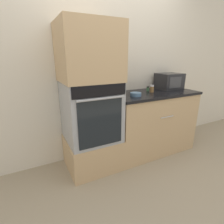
% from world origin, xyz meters
% --- Properties ---
extents(ground_plane, '(12.00, 12.00, 0.00)m').
position_xyz_m(ground_plane, '(0.00, 0.00, 0.00)').
color(ground_plane, gray).
extents(wall_back, '(8.00, 0.05, 2.50)m').
position_xyz_m(wall_back, '(0.00, 0.63, 1.25)').
color(wall_back, beige).
rests_on(wall_back, ground_plane).
extents(oven_cabinet_base, '(0.65, 0.60, 0.40)m').
position_xyz_m(oven_cabinet_base, '(-0.33, 0.30, 0.20)').
color(oven_cabinet_base, tan).
rests_on(oven_cabinet_base, ground_plane).
extents(wall_oven, '(0.63, 0.64, 0.73)m').
position_xyz_m(wall_oven, '(-0.33, 0.30, 0.77)').
color(wall_oven, '#9EA0A5').
rests_on(wall_oven, oven_cabinet_base).
extents(oven_cabinet_upper, '(0.65, 0.60, 0.64)m').
position_xyz_m(oven_cabinet_upper, '(-0.33, 0.30, 1.45)').
color(oven_cabinet_upper, tan).
rests_on(oven_cabinet_upper, wall_oven).
extents(counter_unit, '(1.29, 0.63, 0.92)m').
position_xyz_m(counter_unit, '(0.64, 0.30, 0.46)').
color(counter_unit, tan).
rests_on(counter_unit, ground_plane).
extents(microwave, '(0.37, 0.31, 0.24)m').
position_xyz_m(microwave, '(1.03, 0.41, 1.04)').
color(microwave, '#232326').
rests_on(microwave, counter_unit).
extents(knife_block, '(0.10, 0.11, 0.23)m').
position_xyz_m(knife_block, '(0.17, 0.45, 1.01)').
color(knife_block, brown).
rests_on(knife_block, counter_unit).
extents(bowl, '(0.15, 0.15, 0.05)m').
position_xyz_m(bowl, '(0.26, 0.20, 0.94)').
color(bowl, '#517599').
rests_on(bowl, counter_unit).
extents(condiment_jar_near, '(0.06, 0.06, 0.10)m').
position_xyz_m(condiment_jar_near, '(0.61, 0.31, 0.97)').
color(condiment_jar_near, brown).
rests_on(condiment_jar_near, counter_unit).
extents(condiment_jar_mid, '(0.05, 0.05, 0.06)m').
position_xyz_m(condiment_jar_mid, '(0.06, 0.33, 0.95)').
color(condiment_jar_mid, silver).
rests_on(condiment_jar_mid, counter_unit).
extents(condiment_jar_far, '(0.04, 0.04, 0.07)m').
position_xyz_m(condiment_jar_far, '(0.62, 0.41, 0.95)').
color(condiment_jar_far, '#427047').
rests_on(condiment_jar_far, counter_unit).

